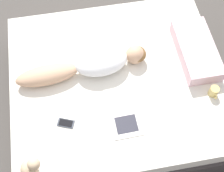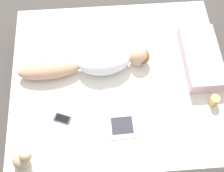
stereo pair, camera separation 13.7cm
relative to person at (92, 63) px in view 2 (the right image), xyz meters
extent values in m
plane|color=#4C4742|center=(0.13, 0.23, -0.64)|extent=(12.00, 12.00, 0.00)
cube|color=#383333|center=(0.13, 0.23, -0.46)|extent=(1.83, 2.04, 0.34)
cube|color=silver|center=(0.13, 0.23, -0.19)|extent=(1.77, 1.98, 0.20)
ellipsoid|color=tan|center=(0.03, -0.40, -0.02)|extent=(0.25, 0.59, 0.15)
ellipsoid|color=white|center=(-0.01, 0.11, 0.01)|extent=(0.34, 0.51, 0.20)
ellipsoid|color=brown|center=(-0.04, 0.45, 0.00)|extent=(0.19, 0.18, 0.10)
sphere|color=tan|center=(-0.04, 0.43, 0.00)|extent=(0.18, 0.18, 0.18)
cube|color=silver|center=(0.36, 0.22, -0.09)|extent=(0.25, 0.27, 0.01)
cube|color=silver|center=(0.60, 0.22, -0.09)|extent=(0.25, 0.27, 0.01)
cube|color=#2D2D38|center=(0.60, 0.22, -0.08)|extent=(0.16, 0.19, 0.00)
cylinder|color=tan|center=(0.44, 1.05, -0.04)|extent=(0.08, 0.08, 0.10)
cylinder|color=black|center=(0.44, 1.05, 0.00)|extent=(0.07, 0.07, 0.01)
torus|color=tan|center=(0.49, 1.05, -0.04)|extent=(0.06, 0.01, 0.06)
cube|color=#333842|center=(0.50, -0.29, -0.09)|extent=(0.12, 0.16, 0.01)
cube|color=black|center=(0.50, -0.29, -0.08)|extent=(0.10, 0.13, 0.00)
ellipsoid|color=#D1B289|center=(0.85, -0.60, -0.02)|extent=(0.16, 0.14, 0.13)
sphere|color=#D1B289|center=(0.85, -0.55, 0.07)|extent=(0.10, 0.10, 0.10)
cube|color=beige|center=(0.01, 1.02, -0.02)|extent=(0.67, 0.33, 0.14)
camera|label=1|loc=(1.54, -0.07, 2.42)|focal=50.00mm
camera|label=2|loc=(1.56, 0.07, 2.42)|focal=50.00mm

